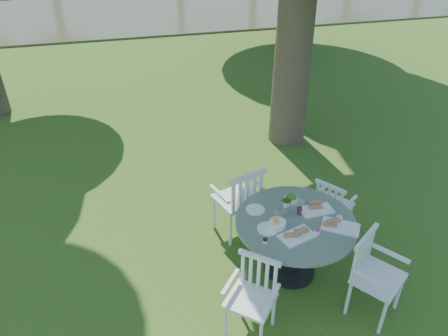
{
  "coord_description": "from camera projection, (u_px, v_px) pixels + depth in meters",
  "views": [
    {
      "loc": [
        -1.11,
        -4.29,
        3.84
      ],
      "look_at": [
        0.0,
        0.2,
        0.85
      ],
      "focal_mm": 35.0,
      "sensor_mm": 36.0,
      "label": 1
    }
  ],
  "objects": [
    {
      "name": "tableware",
      "position": [
        295.0,
        217.0,
        4.76
      ],
      "size": [
        1.13,
        0.85,
        0.21
      ],
      "color": "white",
      "rests_on": "table"
    },
    {
      "name": "chair_se",
      "position": [
        371.0,
        269.0,
        4.45
      ],
      "size": [
        0.65,
        0.64,
        0.95
      ],
      "rotation": [
        0.0,
        0.0,
        0.63
      ],
      "color": "silver",
      "rests_on": "ground"
    },
    {
      "name": "ground",
      "position": [
        228.0,
        229.0,
        5.81
      ],
      "size": [
        140.0,
        140.0,
        0.0
      ],
      "primitive_type": "plane",
      "color": "#1E3D0C",
      "rests_on": "ground"
    },
    {
      "name": "chair_sw",
      "position": [
        254.0,
        290.0,
        4.28
      ],
      "size": [
        0.6,
        0.6,
        0.87
      ],
      "rotation": [
        0.0,
        0.0,
        -0.7
      ],
      "color": "silver",
      "rests_on": "ground"
    },
    {
      "name": "chair_nw",
      "position": [
        241.0,
        198.0,
        5.41
      ],
      "size": [
        0.63,
        0.61,
        1.0
      ],
      "rotation": [
        0.0,
        0.0,
        -2.82
      ],
      "color": "silver",
      "rests_on": "ground"
    },
    {
      "name": "chair_ne",
      "position": [
        331.0,
        204.0,
        5.49
      ],
      "size": [
        0.55,
        0.56,
        0.82
      ],
      "rotation": [
        0.0,
        0.0,
        -4.1
      ],
      "color": "silver",
      "rests_on": "ground"
    },
    {
      "name": "table",
      "position": [
        295.0,
        232.0,
        4.84
      ],
      "size": [
        1.32,
        1.32,
        0.77
      ],
      "color": "black",
      "rests_on": "ground"
    }
  ]
}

